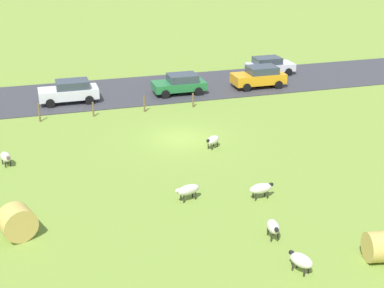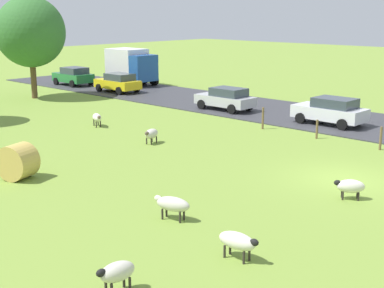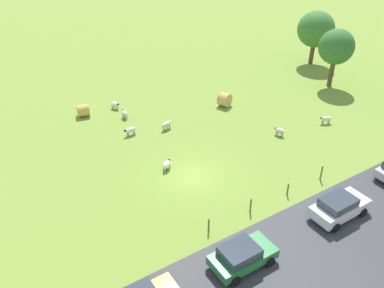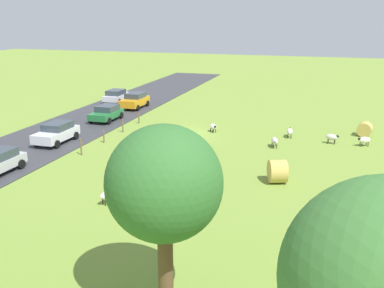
{
  "view_description": "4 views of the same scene",
  "coord_description": "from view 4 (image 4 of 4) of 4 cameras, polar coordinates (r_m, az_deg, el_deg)",
  "views": [
    {
      "loc": [
        -30.07,
        8.36,
        12.27
      ],
      "look_at": [
        -3.13,
        0.26,
        0.87
      ],
      "focal_mm": 51.07,
      "sensor_mm": 36.0,
      "label": 1
    },
    {
      "loc": [
        -19.71,
        -10.23,
        6.68
      ],
      "look_at": [
        -3.33,
        5.28,
        1.18
      ],
      "focal_mm": 51.54,
      "sensor_mm": 36.0,
      "label": 2
    },
    {
      "loc": [
        21.18,
        -13.57,
        18.53
      ],
      "look_at": [
        -3.08,
        1.77,
        0.84
      ],
      "focal_mm": 36.56,
      "sensor_mm": 36.0,
      "label": 3
    },
    {
      "loc": [
        -11.8,
        36.65,
        10.18
      ],
      "look_at": [
        -2.15,
        5.52,
        0.79
      ],
      "focal_mm": 42.45,
      "sensor_mm": 36.0,
      "label": 4
    }
  ],
  "objects": [
    {
      "name": "car_6",
      "position": [
        54.64,
        -9.44,
        6.02
      ],
      "size": [
        2.08,
        4.07,
        1.5
      ],
      "color": "silver",
      "rests_on": "road_strip"
    },
    {
      "name": "fence_post_3",
      "position": [
        34.73,
        -13.76,
        -0.36
      ],
      "size": [
        0.12,
        0.12,
        1.27
      ],
      "primitive_type": "cylinder",
      "color": "brown",
      "rests_on": "ground_plane"
    },
    {
      "name": "sheep_2",
      "position": [
        25.69,
        -10.44,
        -6.24
      ],
      "size": [
        0.88,
        1.26,
        0.77
      ],
      "color": "silver",
      "rests_on": "ground_plane"
    },
    {
      "name": "sheep_4",
      "position": [
        30.08,
        -4.48,
        -2.73
      ],
      "size": [
        1.14,
        0.77,
        0.76
      ],
      "color": "beige",
      "rests_on": "ground_plane"
    },
    {
      "name": "hay_bale_0",
      "position": [
        41.78,
        20.88,
        1.75
      ],
      "size": [
        1.4,
        1.35,
        1.21
      ],
      "primitive_type": "cylinder",
      "rotation": [
        1.57,
        0.0,
        2.96
      ],
      "color": "tan",
      "rests_on": "ground_plane"
    },
    {
      "name": "ground_plane",
      "position": [
        39.82,
        -0.61,
        1.26
      ],
      "size": [
        160.0,
        160.0,
        0.0
      ],
      "primitive_type": "plane",
      "color": "olive"
    },
    {
      "name": "hay_bale_1",
      "position": [
        28.77,
        10.69,
        -3.4
      ],
      "size": [
        1.48,
        1.72,
        1.45
      ],
      "primitive_type": "cylinder",
      "rotation": [
        1.57,
        0.0,
        1.91
      ],
      "color": "tan",
      "rests_on": "ground_plane"
    },
    {
      "name": "car_2",
      "position": [
        45.29,
        -10.7,
        3.89
      ],
      "size": [
        2.18,
        3.99,
        1.49
      ],
      "color": "#237238",
      "rests_on": "road_strip"
    },
    {
      "name": "sheep_1",
      "position": [
        38.55,
        20.84,
        0.47
      ],
      "size": [
        1.11,
        0.88,
        0.77
      ],
      "color": "silver",
      "rests_on": "ground_plane"
    },
    {
      "name": "sheep_3",
      "position": [
        36.29,
        10.34,
        0.4
      ],
      "size": [
        0.79,
        1.34,
        0.78
      ],
      "color": "beige",
      "rests_on": "ground_plane"
    },
    {
      "name": "sheep_6",
      "position": [
        38.44,
        17.17,
        0.83
      ],
      "size": [
        1.07,
        0.61,
        0.8
      ],
      "color": "beige",
      "rests_on": "ground_plane"
    },
    {
      "name": "fence_post_2",
      "position": [
        37.72,
        -11.02,
        0.92
      ],
      "size": [
        0.12,
        0.12,
        1.02
      ],
      "primitive_type": "cylinder",
      "color": "brown",
      "rests_on": "ground_plane"
    },
    {
      "name": "fence_post_1",
      "position": [
        40.76,
        -8.7,
        2.27
      ],
      "size": [
        0.12,
        0.12,
        1.16
      ],
      "primitive_type": "cylinder",
      "color": "brown",
      "rests_on": "ground_plane"
    },
    {
      "name": "sheep_5",
      "position": [
        40.41,
        2.69,
        2.17
      ],
      "size": [
        0.98,
        1.1,
        0.74
      ],
      "color": "silver",
      "rests_on": "ground_plane"
    },
    {
      "name": "tree_1",
      "position": [
        15.19,
        -3.52,
        -5.1
      ],
      "size": [
        3.97,
        3.97,
        6.74
      ],
      "color": "brown",
      "rests_on": "ground_plane"
    },
    {
      "name": "sheep_0",
      "position": [
        39.48,
        12.18,
        1.56
      ],
      "size": [
        0.57,
        1.29,
        0.78
      ],
      "color": "silver",
      "rests_on": "ground_plane"
    },
    {
      "name": "fence_post_0",
      "position": [
        43.91,
        -6.69,
        3.26
      ],
      "size": [
        0.12,
        0.12,
        1.05
      ],
      "primitive_type": "cylinder",
      "color": "brown",
      "rests_on": "ground_plane"
    },
    {
      "name": "car_5",
      "position": [
        38.42,
        -16.66,
        1.4
      ],
      "size": [
        2.11,
        4.26,
        1.61
      ],
      "color": "silver",
      "rests_on": "road_strip"
    },
    {
      "name": "road_strip",
      "position": [
        44.25,
        -14.09,
        2.32
      ],
      "size": [
        8.0,
        80.0,
        0.06
      ],
      "primitive_type": "cube",
      "color": "#38383D",
      "rests_on": "ground_plane"
    },
    {
      "name": "car_0",
      "position": [
        51.02,
        -7.21,
        5.49
      ],
      "size": [
        2.16,
        4.18,
        1.65
      ],
      "color": "orange",
      "rests_on": "road_strip"
    }
  ]
}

